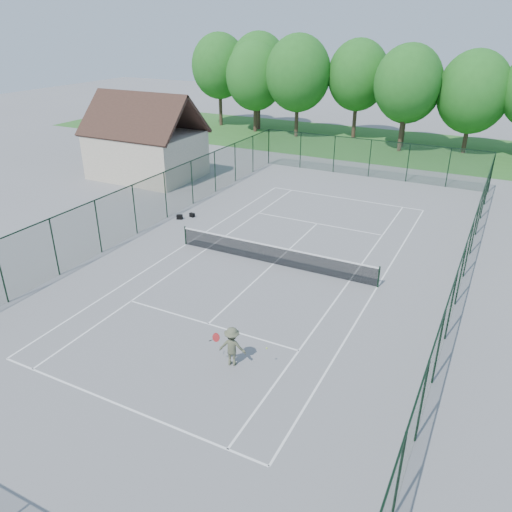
# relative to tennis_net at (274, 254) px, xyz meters

# --- Properties ---
(ground) EXTENTS (140.00, 140.00, 0.00)m
(ground) POSITION_rel_tennis_net_xyz_m (0.00, 0.00, -0.58)
(ground) COLOR gray
(ground) RESTS_ON ground
(grass_far) EXTENTS (80.00, 16.00, 0.01)m
(grass_far) POSITION_rel_tennis_net_xyz_m (0.00, 30.00, -0.57)
(grass_far) COLOR #34712B
(grass_far) RESTS_ON ground
(court_lines) EXTENTS (11.05, 23.85, 0.01)m
(court_lines) POSITION_rel_tennis_net_xyz_m (0.00, 0.00, -0.57)
(court_lines) COLOR white
(court_lines) RESTS_ON ground
(tennis_net) EXTENTS (11.08, 0.08, 1.10)m
(tennis_net) POSITION_rel_tennis_net_xyz_m (0.00, 0.00, 0.00)
(tennis_net) COLOR black
(tennis_net) RESTS_ON ground
(fence_enclosure) EXTENTS (18.05, 36.05, 3.02)m
(fence_enclosure) POSITION_rel_tennis_net_xyz_m (0.00, 0.00, 0.98)
(fence_enclosure) COLOR #1D3A25
(fence_enclosure) RESTS_ON ground
(utility_building) EXTENTS (8.60, 6.27, 6.63)m
(utility_building) POSITION_rel_tennis_net_xyz_m (-16.00, 10.00, 2.54)
(utility_building) COLOR beige
(utility_building) RESTS_ON ground
(tree_line_far) EXTENTS (39.40, 6.40, 9.70)m
(tree_line_far) POSITION_rel_tennis_net_xyz_m (0.00, 30.00, 5.42)
(tree_line_far) COLOR #493327
(tree_line_far) RESTS_ON ground
(sports_bag_a) EXTENTS (0.43, 0.35, 0.30)m
(sports_bag_a) POSITION_rel_tennis_net_xyz_m (-8.11, 3.11, -0.43)
(sports_bag_a) COLOR black
(sports_bag_a) RESTS_ON ground
(sports_bag_b) EXTENTS (0.36, 0.25, 0.26)m
(sports_bag_b) POSITION_rel_tennis_net_xyz_m (-7.62, 3.81, -0.45)
(sports_bag_b) COLOR black
(sports_bag_b) RESTS_ON ground
(tennis_player) EXTENTS (2.11, 0.83, 1.56)m
(tennis_player) POSITION_rel_tennis_net_xyz_m (2.23, -8.27, 0.20)
(tennis_player) COLOR #555940
(tennis_player) RESTS_ON ground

